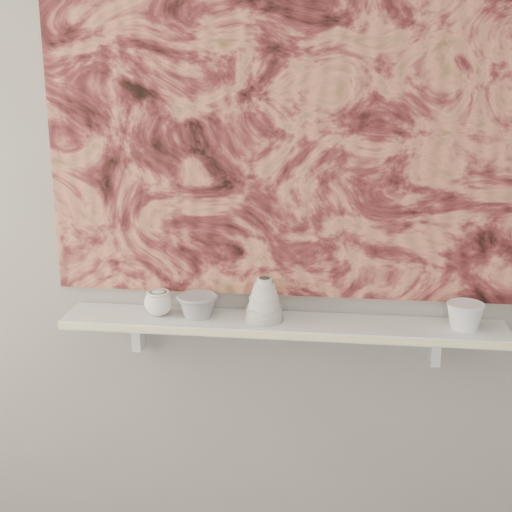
% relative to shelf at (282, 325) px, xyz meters
% --- Properties ---
extents(wall_back, '(3.60, 0.00, 3.60)m').
position_rel_shelf_xyz_m(wall_back, '(0.00, 0.09, 0.44)').
color(wall_back, gray).
rests_on(wall_back, floor).
extents(shelf, '(1.40, 0.18, 0.03)m').
position_rel_shelf_xyz_m(shelf, '(0.00, 0.00, 0.00)').
color(shelf, silver).
rests_on(shelf, wall_back).
extents(shelf_stripe, '(1.40, 0.01, 0.02)m').
position_rel_shelf_xyz_m(shelf_stripe, '(0.00, -0.09, 0.00)').
color(shelf_stripe, '#FAF1A6').
rests_on(shelf_stripe, shelf).
extents(bracket_left, '(0.03, 0.06, 0.12)m').
position_rel_shelf_xyz_m(bracket_left, '(-0.49, 0.06, -0.07)').
color(bracket_left, silver).
rests_on(bracket_left, wall_back).
extents(bracket_right, '(0.03, 0.06, 0.12)m').
position_rel_shelf_xyz_m(bracket_right, '(0.49, 0.06, -0.07)').
color(bracket_right, silver).
rests_on(bracket_right, wall_back).
extents(painting, '(1.50, 0.02, 1.10)m').
position_rel_shelf_xyz_m(painting, '(0.00, 0.08, 0.62)').
color(painting, maroon).
rests_on(painting, wall_back).
extents(house_motif, '(0.09, 0.00, 0.08)m').
position_rel_shelf_xyz_m(house_motif, '(0.45, 0.07, 0.32)').
color(house_motif, black).
rests_on(house_motif, painting).
extents(bowl_grey, '(0.17, 0.17, 0.08)m').
position_rel_shelf_xyz_m(bowl_grey, '(-0.27, 0.00, 0.05)').
color(bowl_grey, gray).
rests_on(bowl_grey, shelf).
extents(cup_cream, '(0.11, 0.11, 0.08)m').
position_rel_shelf_xyz_m(cup_cream, '(-0.40, 0.00, 0.06)').
color(cup_cream, white).
rests_on(cup_cream, shelf).
extents(bell_vessel, '(0.16, 0.16, 0.14)m').
position_rel_shelf_xyz_m(bell_vessel, '(-0.05, 0.00, 0.08)').
color(bell_vessel, beige).
rests_on(bell_vessel, shelf).
extents(bowl_white, '(0.12, 0.12, 0.08)m').
position_rel_shelf_xyz_m(bowl_white, '(0.56, 0.00, 0.06)').
color(bowl_white, silver).
rests_on(bowl_white, shelf).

